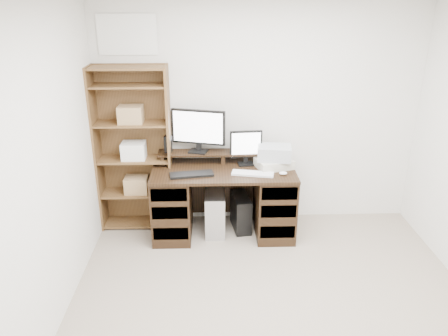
{
  "coord_description": "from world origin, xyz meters",
  "views": [
    {
      "loc": [
        -0.51,
        -2.59,
        2.5
      ],
      "look_at": [
        -0.39,
        1.43,
        0.85
      ],
      "focal_mm": 35.0,
      "sensor_mm": 36.0,
      "label": 1
    }
  ],
  "objects_px": {
    "desk": "(223,200)",
    "tower_black": "(241,212)",
    "monitor_wide": "(198,129)",
    "monitor_small": "(246,146)",
    "tower_silver": "(215,211)",
    "printer": "(274,163)",
    "bookshelf": "(134,148)"
  },
  "relations": [
    {
      "from": "printer",
      "to": "tower_silver",
      "type": "relative_size",
      "value": 0.76
    },
    {
      "from": "desk",
      "to": "tower_black",
      "type": "height_order",
      "value": "desk"
    },
    {
      "from": "desk",
      "to": "printer",
      "type": "xyz_separation_m",
      "value": [
        0.54,
        0.04,
        0.41
      ]
    },
    {
      "from": "tower_black",
      "to": "desk",
      "type": "bearing_deg",
      "value": -167.86
    },
    {
      "from": "desk",
      "to": "tower_black",
      "type": "distance_m",
      "value": 0.28
    },
    {
      "from": "desk",
      "to": "bookshelf",
      "type": "relative_size",
      "value": 0.83
    },
    {
      "from": "desk",
      "to": "monitor_wide",
      "type": "relative_size",
      "value": 2.61
    },
    {
      "from": "tower_silver",
      "to": "printer",
      "type": "bearing_deg",
      "value": 0.99
    },
    {
      "from": "bookshelf",
      "to": "monitor_small",
      "type": "bearing_deg",
      "value": -3.61
    },
    {
      "from": "printer",
      "to": "bookshelf",
      "type": "height_order",
      "value": "bookshelf"
    },
    {
      "from": "monitor_small",
      "to": "desk",
      "type": "bearing_deg",
      "value": -155.29
    },
    {
      "from": "desk",
      "to": "monitor_small",
      "type": "bearing_deg",
      "value": 29.32
    },
    {
      "from": "tower_silver",
      "to": "desk",
      "type": "bearing_deg",
      "value": -17.21
    },
    {
      "from": "monitor_wide",
      "to": "printer",
      "type": "bearing_deg",
      "value": 2.07
    },
    {
      "from": "tower_black",
      "to": "monitor_small",
      "type": "bearing_deg",
      "value": 44.53
    },
    {
      "from": "desk",
      "to": "printer",
      "type": "bearing_deg",
      "value": 3.9
    },
    {
      "from": "desk",
      "to": "bookshelf",
      "type": "height_order",
      "value": "bookshelf"
    },
    {
      "from": "printer",
      "to": "tower_black",
      "type": "xyz_separation_m",
      "value": [
        -0.34,
        0.04,
        -0.6
      ]
    },
    {
      "from": "printer",
      "to": "tower_silver",
      "type": "distance_m",
      "value": 0.84
    },
    {
      "from": "monitor_small",
      "to": "tower_black",
      "type": "bearing_deg",
      "value": -131.77
    },
    {
      "from": "monitor_small",
      "to": "printer",
      "type": "relative_size",
      "value": 1.04
    },
    {
      "from": "desk",
      "to": "tower_silver",
      "type": "relative_size",
      "value": 3.15
    },
    {
      "from": "printer",
      "to": "tower_black",
      "type": "bearing_deg",
      "value": 156.94
    },
    {
      "from": "desk",
      "to": "bookshelf",
      "type": "bearing_deg",
      "value": 167.47
    },
    {
      "from": "monitor_wide",
      "to": "tower_silver",
      "type": "height_order",
      "value": "monitor_wide"
    },
    {
      "from": "tower_black",
      "to": "tower_silver",
      "type": "bearing_deg",
      "value": -179.71
    },
    {
      "from": "monitor_wide",
      "to": "tower_silver",
      "type": "distance_m",
      "value": 0.93
    },
    {
      "from": "monitor_wide",
      "to": "monitor_small",
      "type": "xyz_separation_m",
      "value": [
        0.51,
        -0.08,
        -0.18
      ]
    },
    {
      "from": "monitor_small",
      "to": "tower_silver",
      "type": "bearing_deg",
      "value": -166.86
    },
    {
      "from": "desk",
      "to": "printer",
      "type": "relative_size",
      "value": 4.15
    },
    {
      "from": "bookshelf",
      "to": "monitor_wide",
      "type": "bearing_deg",
      "value": 0.65
    },
    {
      "from": "printer",
      "to": "monitor_wide",
      "type": "bearing_deg",
      "value": 150.02
    }
  ]
}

